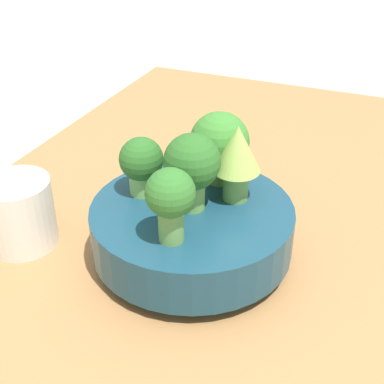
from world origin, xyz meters
TOP-DOWN VIEW (x-y plane):
  - ground_plane at (0.00, 0.00)m, footprint 6.00×6.00m
  - table at (0.00, 0.00)m, footprint 1.19×0.64m
  - bowl at (-0.01, -0.02)m, footprint 0.23×0.23m
  - broccoli_floret_center at (-0.01, -0.02)m, footprint 0.06×0.06m
  - broccoli_floret_back at (-0.01, 0.05)m, footprint 0.05×0.05m
  - broccoli_floret_right at (0.05, -0.03)m, footprint 0.07×0.07m
  - romanesco_piece_near at (0.02, -0.06)m, footprint 0.05×0.05m
  - broccoli_floret_left at (-0.08, -0.02)m, footprint 0.05×0.05m
  - cup at (-0.07, 0.18)m, footprint 0.08×0.08m

SIDE VIEW (x-z plane):
  - ground_plane at x=0.00m, z-range 0.00..0.00m
  - table at x=0.00m, z-range 0.00..0.03m
  - bowl at x=-0.01m, z-range 0.04..0.11m
  - cup at x=-0.07m, z-range 0.03..0.12m
  - broccoli_floret_back at x=-0.01m, z-range 0.10..0.17m
  - broccoli_floret_left at x=-0.08m, z-range 0.11..0.19m
  - broccoli_floret_right at x=0.05m, z-range 0.11..0.19m
  - broccoli_floret_center at x=-0.01m, z-range 0.11..0.20m
  - romanesco_piece_near at x=0.02m, z-range 0.11..0.20m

